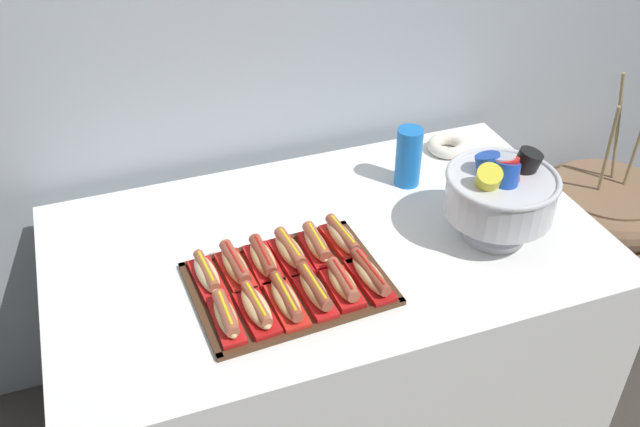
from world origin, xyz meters
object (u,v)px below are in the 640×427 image
hot_dog_3 (315,291)px  hot_dog_6 (207,275)px  hot_dog_8 (263,260)px  hot_dog_7 (235,266)px  buffet_table (327,338)px  hot_dog_4 (343,283)px  punch_bowl (500,192)px  hot_dog_2 (286,300)px  hot_dog_0 (226,317)px  hot_dog_5 (370,276)px  hot_dog_9 (290,252)px  floor_vase (591,252)px  donut (448,146)px  hot_dog_1 (257,308)px  hot_dog_11 (342,238)px  serving_tray (289,284)px  hot_dog_10 (317,245)px  cup_stack (409,157)px

hot_dog_3 → hot_dog_6: hot_dog_3 is taller
hot_dog_8 → hot_dog_7: bearing=-176.8°
buffet_table → hot_dog_8: size_ratio=8.84×
hot_dog_4 → punch_bowl: punch_bowl is taller
hot_dog_6 → punch_bowl: punch_bowl is taller
punch_bowl → hot_dog_2: bearing=-171.9°
hot_dog_0 → hot_dog_6: hot_dog_0 is taller
hot_dog_5 → hot_dog_9: 0.22m
floor_vase → buffet_table: bearing=-170.4°
hot_dog_8 → punch_bowl: 0.65m
hot_dog_2 → punch_bowl: size_ratio=0.59×
hot_dog_5 → hot_dog_7: (-0.31, 0.15, 0.00)m
hot_dog_5 → donut: size_ratio=1.38×
buffet_table → hot_dog_1: size_ratio=8.70×
floor_vase → hot_dog_7: 1.55m
hot_dog_11 → hot_dog_8: bearing=-176.8°
hot_dog_7 → hot_dog_8: 0.08m
serving_tray → hot_dog_6: (-0.19, 0.07, 0.03)m
hot_dog_1 → hot_dog_9: 0.22m
buffet_table → hot_dog_0: hot_dog_0 is taller
hot_dog_7 → punch_bowl: 0.73m
hot_dog_2 → hot_dog_4: size_ratio=1.16×
hot_dog_4 → hot_dog_7: bearing=146.9°
hot_dog_6 → hot_dog_11: bearing=3.2°
hot_dog_1 → hot_dog_10: hot_dog_10 is taller
hot_dog_10 → hot_dog_3: bearing=-111.3°
hot_dog_5 → hot_dog_11: hot_dog_11 is taller
hot_dog_9 → punch_bowl: (0.57, -0.08, 0.11)m
hot_dog_10 → hot_dog_7: bearing=-176.8°
hot_dog_8 → floor_vase: bearing=10.5°
hot_dog_6 → punch_bowl: 0.80m
buffet_table → floor_vase: size_ratio=1.41×
floor_vase → hot_dog_2: 1.51m
serving_tray → hot_dog_2: bearing=-111.3°
hot_dog_3 → hot_dog_7: size_ratio=0.99×
hot_dog_1 → punch_bowl: (0.71, 0.09, 0.11)m
serving_tray → cup_stack: (0.49, 0.33, 0.09)m
hot_dog_6 → hot_dog_7: (0.07, 0.00, 0.00)m
floor_vase → hot_dog_10: size_ratio=6.68×
hot_dog_1 → hot_dog_7: size_ratio=0.99×
hot_dog_11 → cup_stack: 0.39m
floor_vase → punch_bowl: floor_vase is taller
hot_dog_1 → hot_dog_5: size_ratio=0.94×
hot_dog_8 → hot_dog_10: (0.15, 0.01, 0.00)m
serving_tray → hot_dog_9: size_ratio=2.86×
floor_vase → donut: bearing=168.9°
hot_dog_1 → hot_dog_4: 0.23m
serving_tray → donut: (0.70, 0.45, 0.02)m
hot_dog_7 → hot_dog_6: bearing=-176.8°
hot_dog_2 → donut: bearing=36.3°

